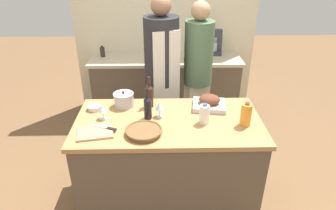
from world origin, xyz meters
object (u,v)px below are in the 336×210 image
Objects in this scene: mixing_bowl at (94,107)px; wicker_basket at (144,131)px; juice_jug at (246,115)px; wine_glass_left at (102,109)px; person_cook_aproned at (162,71)px; cutting_board at (95,132)px; condiment_bottle_extra at (102,52)px; wine_bottle_green at (149,95)px; knife_chef at (105,127)px; roasting_pan at (209,103)px; wine_glass_right at (160,106)px; condiment_bottle_tall at (160,55)px; stand_mixer at (215,44)px; condiment_bottle_short at (177,54)px; person_cook_guest at (198,72)px; milk_jug at (204,114)px; wine_bottle_dark at (148,107)px; stock_pot at (124,100)px.

wicker_basket is at bearing -40.83° from mixing_bowl.
juice_jug is at bearing 8.09° from wicker_basket.
person_cook_aproned is (0.51, 0.82, 0.01)m from wine_glass_left.
wicker_basket reaches higher than cutting_board.
condiment_bottle_extra is at bearing 96.54° from mixing_bowl.
condiment_bottle_extra is (-0.26, 1.87, 0.06)m from cutting_board.
wine_bottle_green is 1.37× the size of knife_chef.
roasting_pan is at bearing 23.07° from cutting_board.
wine_glass_right is 1.41m from condiment_bottle_tall.
wine_glass_right is at bearing -114.01° from stand_mixer.
condiment_bottle_short reaches higher than roasting_pan.
condiment_bottle_tall is (0.49, 1.44, -0.01)m from wine_glass_left.
mixing_bowl is 0.52m from wine_bottle_green.
person_cook_guest reaches higher than juice_jug.
person_cook_aproned reaches higher than roasting_pan.
wine_glass_right is (0.09, -0.19, -0.02)m from wine_bottle_green.
cutting_board is 1.72× the size of milk_jug.
person_cook_guest reaches higher than wine_bottle_dark.
wine_glass_left is at bearing -125.95° from stand_mixer.
milk_jug is at bearing -76.50° from condiment_bottle_tall.
roasting_pan is at bearing 18.84° from wine_glass_right.
condiment_bottle_tall is at bearing 114.14° from juice_jug.
wine_bottle_dark is 1.77m from condiment_bottle_extra.
cutting_board is 2.12× the size of condiment_bottle_extra.
person_cook_aproned is at bearing -129.60° from stand_mixer.
mixing_bowl is at bearing -120.93° from condiment_bottle_short.
stand_mixer is at bearing 16.90° from condiment_bottle_short.
cutting_board is 1.66× the size of stock_pot.
milk_jug reaches higher than mixing_bowl.
knife_chef is 0.63× the size of stand_mixer.
milk_jug is (-0.08, -0.27, 0.03)m from roasting_pan.
knife_chef is at bearing -105.01° from stock_pot.
condiment_bottle_short reaches higher than cutting_board.
wine_glass_right is (0.33, -0.21, 0.04)m from stock_pot.
wine_bottle_dark is (-0.01, -0.22, -0.01)m from wine_bottle_green.
wine_bottle_dark is (0.41, 0.23, 0.10)m from cutting_board.
condiment_bottle_tall is (0.60, 1.28, 0.06)m from mixing_bowl.
juice_jug is at bearing -23.19° from wine_bottle_green.
roasting_pan is 2.22× the size of condiment_bottle_extra.
cutting_board is at bearing -133.21° from wine_bottle_green.
wicker_basket is 2.12m from stand_mixer.
mixing_bowl is at bearing 102.36° from cutting_board.
condiment_bottle_tall reaches higher than mixing_bowl.
wine_bottle_green is 2.24× the size of condiment_bottle_short.
stock_pot is 1.27× the size of condiment_bottle_extra.
wine_glass_right is 1.03× the size of condiment_bottle_short.
roasting_pan is 0.28m from milk_jug.
juice_jug is at bearing -65.86° from condiment_bottle_tall.
roasting_pan is at bearing 36.38° from wicker_basket.
stock_pot reaches higher than roasting_pan.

